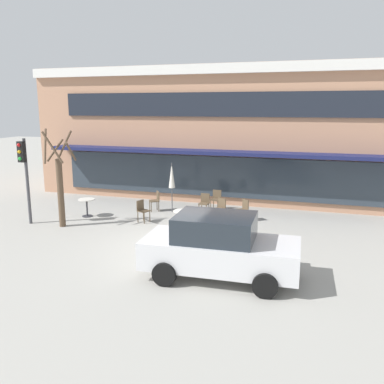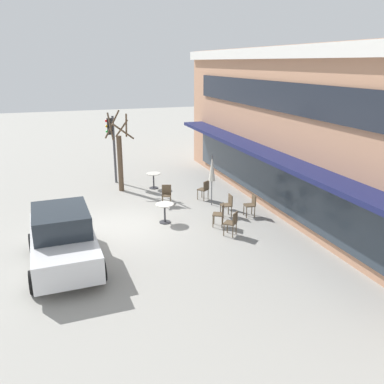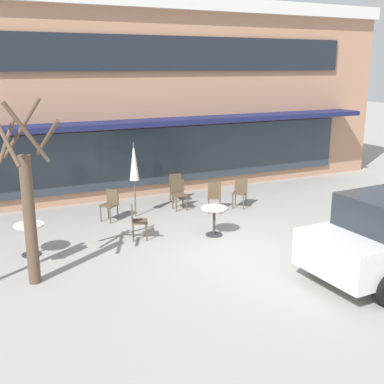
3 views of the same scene
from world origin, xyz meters
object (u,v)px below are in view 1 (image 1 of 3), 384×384
at_px(cafe_chair_1, 243,208).
at_px(traffic_light_pole, 24,167).
at_px(cafe_table_near_wall, 182,217).
at_px(cafe_chair_2, 142,209).
at_px(parked_sedan, 219,247).
at_px(patio_umbrella_green_folded, 172,176).
at_px(cafe_chair_0, 204,202).
at_px(cafe_chair_3, 216,198).
at_px(street_tree, 60,184).
at_px(cafe_table_streetside, 87,205).
at_px(cafe_chair_5, 220,207).
at_px(cafe_chair_4, 156,199).

bearing_deg(cafe_chair_1, traffic_light_pole, -159.65).
distance_m(cafe_table_near_wall, cafe_chair_2, 2.01).
xyz_separation_m(cafe_chair_2, parked_sedan, (4.26, -4.38, 0.35)).
relative_size(patio_umbrella_green_folded, cafe_chair_0, 2.47).
xyz_separation_m(cafe_table_near_wall, cafe_chair_0, (0.14, 2.58, 0.01)).
xyz_separation_m(cafe_chair_3, street_tree, (-5.10, -4.37, 1.17)).
xyz_separation_m(cafe_chair_1, street_tree, (-6.61, -2.86, 1.17)).
relative_size(cafe_table_near_wall, cafe_chair_2, 0.85).
relative_size(patio_umbrella_green_folded, street_tree, 0.58).
relative_size(cafe_chair_0, cafe_chair_2, 1.00).
distance_m(cafe_table_streetside, cafe_chair_0, 5.03).
height_order(cafe_chair_1, parked_sedan, parked_sedan).
bearing_deg(cafe_chair_2, cafe_table_near_wall, -17.25).
height_order(patio_umbrella_green_folded, cafe_chair_3, patio_umbrella_green_folded).
distance_m(cafe_table_near_wall, parked_sedan, 4.47).
bearing_deg(cafe_chair_5, cafe_table_near_wall, -118.38).
bearing_deg(traffic_light_pole, parked_sedan, -17.96).
xyz_separation_m(street_tree, traffic_light_pole, (-1.46, -0.14, 0.60)).
bearing_deg(cafe_chair_5, patio_umbrella_green_folded, 166.31).
bearing_deg(street_tree, cafe_chair_0, 36.02).
bearing_deg(cafe_chair_0, street_tree, -143.98).
bearing_deg(cafe_chair_4, cafe_chair_5, -9.47).
height_order(patio_umbrella_green_folded, traffic_light_pole, traffic_light_pole).
height_order(cafe_chair_1, cafe_chair_5, same).
bearing_deg(traffic_light_pole, cafe_chair_3, 34.48).
relative_size(cafe_chair_4, cafe_chair_5, 1.00).
bearing_deg(cafe_chair_1, cafe_chair_3, 135.11).
bearing_deg(cafe_chair_1, street_tree, -156.62).
relative_size(cafe_chair_1, cafe_chair_4, 1.00).
bearing_deg(cafe_table_near_wall, parked_sedan, -58.31).
height_order(patio_umbrella_green_folded, cafe_chair_4, patio_umbrella_green_folded).
height_order(cafe_table_streetside, cafe_chair_4, cafe_chair_4).
xyz_separation_m(cafe_chair_0, traffic_light_pole, (-6.26, -3.62, 1.77)).
height_order(cafe_chair_1, cafe_chair_3, same).
bearing_deg(traffic_light_pole, cafe_chair_5, 22.31).
relative_size(cafe_table_streetside, traffic_light_pole, 0.22).
height_order(cafe_table_near_wall, cafe_chair_4, cafe_chair_4).
xyz_separation_m(patio_umbrella_green_folded, cafe_chair_5, (2.33, -0.57, -1.10)).
bearing_deg(cafe_chair_4, cafe_chair_2, -85.14).
bearing_deg(cafe_chair_5, parked_sedan, -76.85).
relative_size(cafe_chair_0, cafe_chair_4, 1.00).
relative_size(cafe_chair_4, traffic_light_pole, 0.26).
relative_size(cafe_chair_3, street_tree, 0.24).
relative_size(cafe_chair_3, cafe_chair_4, 1.00).
bearing_deg(cafe_chair_4, cafe_chair_1, -6.28).
height_order(cafe_table_near_wall, parked_sedan, parked_sedan).
xyz_separation_m(cafe_table_streetside, cafe_chair_4, (2.44, 1.74, 0.01)).
distance_m(cafe_chair_3, parked_sedan, 7.50).
height_order(cafe_table_streetside, cafe_chair_0, cafe_chair_0).
bearing_deg(patio_umbrella_green_folded, cafe_chair_2, -108.13).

